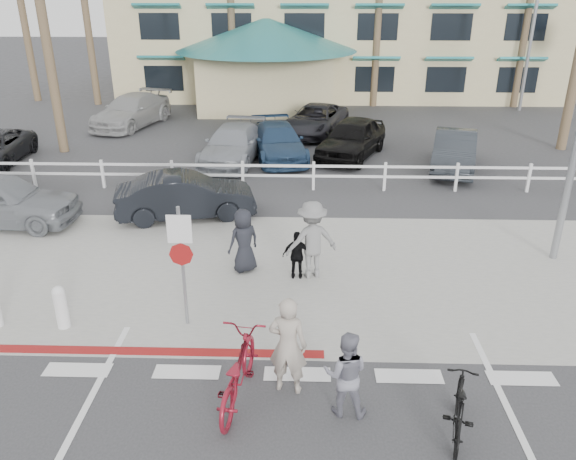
{
  "coord_description": "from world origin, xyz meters",
  "views": [
    {
      "loc": [
        0.08,
        -7.6,
        6.46
      ],
      "look_at": [
        -0.26,
        3.67,
        1.5
      ],
      "focal_mm": 35.0,
      "sensor_mm": 36.0,
      "label": 1
    }
  ],
  "objects_px": {
    "sign_post": "(182,261)",
    "car_red_compact": "(0,200)",
    "bike_red": "(237,371)",
    "bike_black": "(459,408)",
    "car_white_sedan": "(186,196)"
  },
  "relations": [
    {
      "from": "sign_post",
      "to": "car_red_compact",
      "type": "height_order",
      "value": "sign_post"
    },
    {
      "from": "bike_red",
      "to": "bike_black",
      "type": "bearing_deg",
      "value": 176.19
    },
    {
      "from": "car_red_compact",
      "to": "bike_black",
      "type": "bearing_deg",
      "value": -122.75
    },
    {
      "from": "bike_red",
      "to": "car_red_compact",
      "type": "relative_size",
      "value": 0.48
    },
    {
      "from": "sign_post",
      "to": "car_white_sedan",
      "type": "relative_size",
      "value": 0.71
    },
    {
      "from": "sign_post",
      "to": "bike_black",
      "type": "bearing_deg",
      "value": -31.7
    },
    {
      "from": "sign_post",
      "to": "car_white_sedan",
      "type": "bearing_deg",
      "value": 101.1
    },
    {
      "from": "sign_post",
      "to": "bike_red",
      "type": "distance_m",
      "value": 2.75
    },
    {
      "from": "sign_post",
      "to": "car_red_compact",
      "type": "relative_size",
      "value": 0.65
    },
    {
      "from": "sign_post",
      "to": "bike_black",
      "type": "xyz_separation_m",
      "value": [
        4.8,
        -2.96,
        -0.95
      ]
    },
    {
      "from": "sign_post",
      "to": "car_red_compact",
      "type": "distance_m",
      "value": 8.17
    },
    {
      "from": "bike_black",
      "to": "car_red_compact",
      "type": "distance_m",
      "value": 13.76
    },
    {
      "from": "car_red_compact",
      "to": "sign_post",
      "type": "bearing_deg",
      "value": -125.52
    },
    {
      "from": "bike_red",
      "to": "car_red_compact",
      "type": "height_order",
      "value": "car_red_compact"
    },
    {
      "from": "car_white_sedan",
      "to": "car_red_compact",
      "type": "height_order",
      "value": "car_red_compact"
    }
  ]
}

